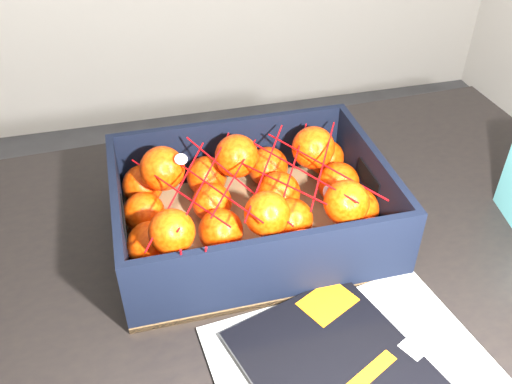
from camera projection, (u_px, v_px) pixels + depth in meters
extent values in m
cube|color=black|center=(293.00, 256.00, 0.91)|extent=(1.23, 0.85, 0.04)
cylinder|color=black|center=(19.00, 308.00, 1.31)|extent=(0.06, 0.06, 0.71)
cylinder|color=black|center=(442.00, 230.00, 1.52)|extent=(0.06, 0.06, 0.71)
cube|color=silver|center=(408.00, 365.00, 0.72)|extent=(0.25, 0.31, 0.01)
cube|color=black|center=(346.00, 377.00, 0.70)|extent=(0.28, 0.33, 0.01)
cube|color=orange|center=(328.00, 302.00, 0.79)|extent=(0.09, 0.08, 0.00)
cube|color=white|center=(420.00, 342.00, 0.73)|extent=(0.06, 0.05, 0.00)
cube|color=orange|center=(366.00, 377.00, 0.69)|extent=(0.10, 0.06, 0.00)
cube|color=olive|center=(252.00, 230.00, 0.92)|extent=(0.43, 0.32, 0.01)
cube|color=black|center=(231.00, 151.00, 1.00)|extent=(0.43, 0.01, 0.13)
cube|color=black|center=(278.00, 271.00, 0.77)|extent=(0.43, 0.01, 0.13)
cube|color=black|center=(120.00, 224.00, 0.85)|extent=(0.01, 0.29, 0.13)
cube|color=black|center=(371.00, 184.00, 0.93)|extent=(0.01, 0.29, 0.13)
sphere|color=#F53805|center=(156.00, 280.00, 0.78)|extent=(0.07, 0.07, 0.07)
sphere|color=#F53805|center=(151.00, 245.00, 0.84)|extent=(0.07, 0.07, 0.07)
sphere|color=#F53805|center=(144.00, 212.00, 0.90)|extent=(0.07, 0.07, 0.07)
sphere|color=#F53805|center=(143.00, 185.00, 0.95)|extent=(0.07, 0.07, 0.07)
sphere|color=#F53805|center=(232.00, 268.00, 0.80)|extent=(0.07, 0.07, 0.07)
sphere|color=#F53805|center=(221.00, 231.00, 0.86)|extent=(0.07, 0.07, 0.07)
sphere|color=#F53805|center=(212.00, 202.00, 0.92)|extent=(0.07, 0.07, 0.07)
sphere|color=#F53805|center=(207.00, 176.00, 0.97)|extent=(0.07, 0.07, 0.07)
sphere|color=#F53805|center=(305.00, 253.00, 0.82)|extent=(0.07, 0.07, 0.07)
sphere|color=#F53805|center=(292.00, 219.00, 0.88)|extent=(0.07, 0.07, 0.07)
sphere|color=#F53805|center=(279.00, 193.00, 0.94)|extent=(0.07, 0.07, 0.07)
sphere|color=#F53805|center=(268.00, 167.00, 1.00)|extent=(0.07, 0.07, 0.07)
sphere|color=#F53805|center=(375.00, 240.00, 0.85)|extent=(0.07, 0.07, 0.07)
sphere|color=#F53805|center=(356.00, 210.00, 0.90)|extent=(0.07, 0.07, 0.07)
sphere|color=#F53805|center=(338.00, 183.00, 0.96)|extent=(0.07, 0.07, 0.07)
sphere|color=#F53805|center=(326.00, 158.00, 1.02)|extent=(0.07, 0.07, 0.07)
sphere|color=#F53805|center=(172.00, 232.00, 0.78)|extent=(0.07, 0.07, 0.07)
sphere|color=#F53805|center=(162.00, 169.00, 0.90)|extent=(0.07, 0.07, 0.07)
sphere|color=#F53805|center=(267.00, 214.00, 0.81)|extent=(0.07, 0.07, 0.07)
sphere|color=#F53805|center=(237.00, 156.00, 0.93)|extent=(0.07, 0.07, 0.07)
sphere|color=#F53805|center=(346.00, 202.00, 0.83)|extent=(0.07, 0.07, 0.07)
sphere|color=#F53805|center=(313.00, 148.00, 0.95)|extent=(0.07, 0.07, 0.07)
cylinder|color=red|center=(177.00, 191.00, 0.83)|extent=(0.12, 0.22, 0.02)
cylinder|color=red|center=(207.00, 183.00, 0.84)|extent=(0.12, 0.22, 0.01)
cylinder|color=red|center=(236.00, 179.00, 0.85)|extent=(0.12, 0.22, 0.03)
cylinder|color=red|center=(266.00, 175.00, 0.86)|extent=(0.12, 0.22, 0.04)
cylinder|color=red|center=(295.00, 167.00, 0.86)|extent=(0.12, 0.22, 0.01)
cylinder|color=red|center=(324.00, 165.00, 0.87)|extent=(0.12, 0.22, 0.01)
cylinder|color=red|center=(177.00, 192.00, 0.83)|extent=(0.12, 0.22, 0.02)
cylinder|color=red|center=(206.00, 177.00, 0.84)|extent=(0.12, 0.22, 0.00)
cylinder|color=red|center=(236.00, 174.00, 0.85)|extent=(0.12, 0.22, 0.03)
cylinder|color=red|center=(265.00, 169.00, 0.86)|extent=(0.12, 0.22, 0.01)
cylinder|color=red|center=(293.00, 168.00, 0.88)|extent=(0.12, 0.22, 0.01)
cylinder|color=red|center=(324.00, 162.00, 0.87)|extent=(0.12, 0.22, 0.01)
cylinder|color=red|center=(182.00, 265.00, 0.73)|extent=(0.00, 0.03, 0.09)
cylinder|color=red|center=(204.00, 261.00, 0.74)|extent=(0.01, 0.04, 0.08)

